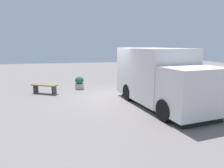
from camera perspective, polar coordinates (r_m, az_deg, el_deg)
The scene contains 4 objects.
ground_plane at distance 10.35m, azimuth -1.53°, elevation -3.57°, with size 40.00×40.00×0.00m, color slate.
food_truck at distance 8.97m, azimuth 13.46°, elevation 1.40°, with size 3.10×5.19×2.43m.
planter_flowering_near at distance 12.28m, azimuth -9.00°, elevation 0.31°, with size 0.53×0.53×0.72m.
plaza_bench at distance 11.52m, azimuth -18.15°, elevation -0.76°, with size 1.43×1.06×0.50m.
Camera 1 is at (-1.92, -9.84, 2.58)m, focal length 33.03 mm.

